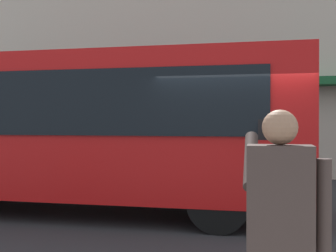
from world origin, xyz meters
The scene contains 3 objects.
ground_plane centered at (0.00, 0.00, 0.00)m, with size 60.00×60.00×0.00m, color #2B2B2D.
red_bus centered at (3.28, -0.35, 1.68)m, with size 9.05×2.54×3.08m.
pedestrian_photographer centered at (-0.52, 4.81, 1.14)m, with size 0.53×0.52×1.70m.
Camera 1 is at (-0.40, 7.55, 1.77)m, focal length 45.84 mm.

